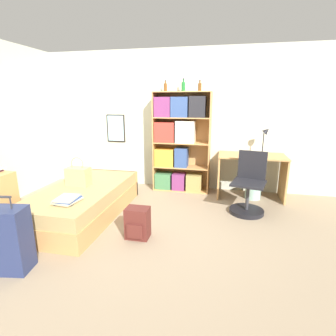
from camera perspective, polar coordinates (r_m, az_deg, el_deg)
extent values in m
plane|color=gray|center=(3.89, -7.94, -11.11)|extent=(14.00, 14.00, 0.00)
cube|color=beige|center=(5.16, -1.89, 10.30)|extent=(10.00, 0.06, 2.60)
cube|color=black|center=(5.42, -11.27, 8.48)|extent=(0.37, 0.02, 0.54)
cube|color=#99C1D6|center=(5.41, -11.32, 8.46)|extent=(0.33, 0.01, 0.50)
cube|color=tan|center=(4.14, -17.78, -8.12)|extent=(0.99, 2.02, 0.26)
cube|color=tan|center=(4.06, -18.02, -5.21)|extent=(0.96, 1.99, 0.19)
cube|color=tan|center=(4.93, -12.21, -2.97)|extent=(0.99, 0.04, 0.45)
cube|color=tan|center=(4.10, -18.94, -1.77)|extent=(0.33, 0.20, 0.27)
torus|color=tan|center=(4.05, -19.16, 0.87)|extent=(0.20, 0.02, 0.20)
cube|color=#232328|center=(3.51, -21.09, -6.82)|extent=(0.26, 0.30, 0.01)
cube|color=beige|center=(3.50, -21.02, -6.63)|extent=(0.29, 0.34, 0.02)
cube|color=#334C84|center=(3.49, -21.00, -6.36)|extent=(0.24, 0.29, 0.02)
cube|color=beige|center=(3.49, -21.19, -6.10)|extent=(0.26, 0.32, 0.02)
cube|color=navy|center=(3.14, -32.15, -13.11)|extent=(0.51, 0.33, 0.67)
cylinder|color=#2D2D33|center=(2.92, -31.05, -6.54)|extent=(0.01, 0.01, 0.12)
cube|color=tan|center=(4.99, -2.83, 5.71)|extent=(0.02, 0.35, 1.83)
cube|color=tan|center=(4.83, 9.03, 5.27)|extent=(0.02, 0.35, 1.83)
cube|color=tan|center=(5.05, 3.32, 5.81)|extent=(1.04, 0.01, 1.83)
cube|color=tan|center=(5.10, 2.87, -4.59)|extent=(1.00, 0.35, 0.02)
cube|color=tan|center=(4.97, 2.94, 0.30)|extent=(1.00, 0.35, 0.02)
cube|color=tan|center=(4.88, 3.01, 5.52)|extent=(1.00, 0.35, 0.02)
cube|color=tan|center=(4.83, 3.08, 10.89)|extent=(1.00, 0.35, 0.02)
cube|color=tan|center=(4.83, 3.15, 16.22)|extent=(1.00, 0.35, 0.02)
cube|color=#427A4C|center=(5.10, -0.92, -2.70)|extent=(0.30, 0.26, 0.30)
cube|color=#7A336B|center=(5.04, 2.40, -2.86)|extent=(0.23, 0.26, 0.31)
cube|color=#99894C|center=(5.00, 5.69, -3.08)|extent=(0.28, 0.26, 0.31)
cube|color=gold|center=(4.98, -0.65, 2.36)|extent=(0.35, 0.26, 0.33)
cube|color=#334C84|center=(4.91, 2.97, 2.37)|extent=(0.23, 0.26, 0.36)
cube|color=#B2382D|center=(4.90, -0.61, 7.84)|extent=(0.36, 0.26, 0.37)
cube|color=silver|center=(4.83, 3.82, 7.88)|extent=(0.34, 0.26, 0.39)
cube|color=#7A336B|center=(4.88, -1.04, 13.12)|extent=(0.29, 0.26, 0.35)
cube|color=#334C84|center=(4.81, 2.64, 13.11)|extent=(0.30, 0.26, 0.35)
cube|color=#232328|center=(4.77, 6.46, 13.09)|extent=(0.28, 0.26, 0.37)
cylinder|color=brown|center=(4.93, -0.57, 17.11)|extent=(0.06, 0.06, 0.14)
cylinder|color=brown|center=(4.94, -0.57, 18.16)|extent=(0.02, 0.02, 0.04)
cylinder|color=#232328|center=(4.94, -0.57, 18.51)|extent=(0.03, 0.03, 0.02)
cylinder|color=#1E6B2D|center=(4.86, 3.36, 17.22)|extent=(0.07, 0.07, 0.15)
cylinder|color=#1E6B2D|center=(4.86, 3.38, 18.42)|extent=(0.03, 0.03, 0.05)
cylinder|color=#232328|center=(4.87, 3.38, 18.81)|extent=(0.03, 0.03, 0.02)
cylinder|color=brown|center=(4.74, 6.93, 17.07)|extent=(0.06, 0.06, 0.13)
cylinder|color=brown|center=(4.75, 6.96, 18.10)|extent=(0.02, 0.02, 0.04)
cylinder|color=#232328|center=(4.75, 6.97, 18.44)|extent=(0.03, 0.03, 0.01)
cube|color=tan|center=(4.74, 17.82, 2.55)|extent=(1.13, 0.63, 0.02)
cube|color=tan|center=(4.80, 11.01, -1.55)|extent=(0.03, 0.59, 0.74)
cube|color=tan|center=(4.91, 23.80, -2.18)|extent=(0.03, 0.59, 0.74)
cylinder|color=black|center=(4.85, 19.79, 2.89)|extent=(0.13, 0.13, 0.02)
cylinder|color=black|center=(4.81, 19.99, 5.14)|extent=(0.02, 0.02, 0.37)
cone|color=black|center=(4.79, 20.65, 7.59)|extent=(0.15, 0.11, 0.15)
cylinder|color=black|center=(4.24, 16.68, -8.95)|extent=(0.51, 0.51, 0.06)
cylinder|color=#333338|center=(4.17, 16.88, -6.42)|extent=(0.05, 0.05, 0.46)
cube|color=black|center=(4.09, 17.13, -3.20)|extent=(0.57, 0.57, 0.03)
cube|color=black|center=(4.24, 17.86, 0.64)|extent=(0.42, 0.14, 0.44)
cube|color=#56231E|center=(3.34, -6.61, -11.76)|extent=(0.29, 0.21, 0.39)
cube|color=#56231E|center=(3.27, -7.26, -13.57)|extent=(0.20, 0.03, 0.18)
cylinder|color=#99C1B2|center=(4.84, 18.00, -4.62)|extent=(0.27, 0.27, 0.30)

